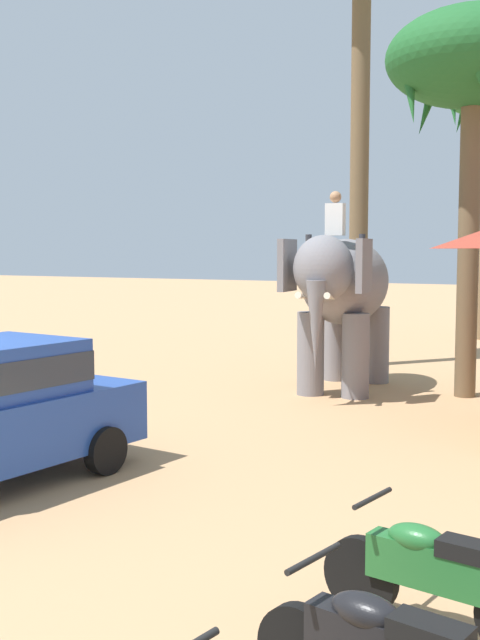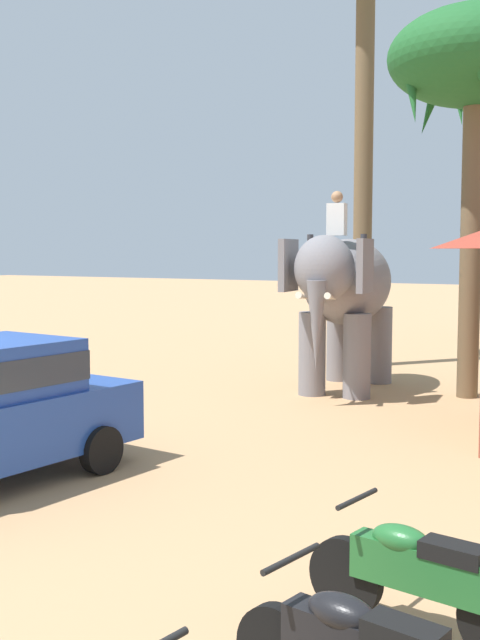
% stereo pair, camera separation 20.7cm
% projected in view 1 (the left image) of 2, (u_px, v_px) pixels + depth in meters
% --- Properties ---
extents(elephant_with_mahout, '(1.98, 3.96, 3.88)m').
position_uv_depth(elephant_with_mahout, '(343.00, 290.00, 15.35)').
color(elephant_with_mahout, slate).
rests_on(elephant_with_mahout, ground).
extents(motorcycle_mid_row, '(1.79, 0.55, 0.94)m').
position_uv_depth(motorcycle_mid_row, '(435.00, 574.00, 5.55)').
color(motorcycle_mid_row, black).
rests_on(motorcycle_mid_row, ground).
extents(palm_tree_behind_elephant, '(3.20, 3.20, 7.20)m').
position_uv_depth(palm_tree_behind_elephant, '(473.00, 68.00, 14.33)').
color(palm_tree_behind_elephant, brown).
rests_on(palm_tree_behind_elephant, ground).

